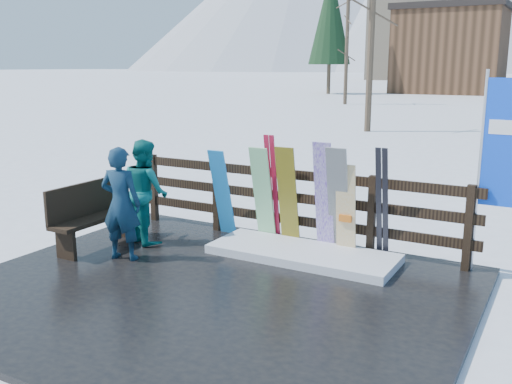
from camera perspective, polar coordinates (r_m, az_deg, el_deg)
The scene contains 16 objects.
ground at distance 7.05m, azimuth -4.79°, elevation -10.23°, with size 700.00×700.00×0.00m, color white.
deck at distance 7.03m, azimuth -4.79°, elevation -9.93°, with size 6.00×5.00×0.08m, color black.
fence at distance 8.64m, azimuth 3.29°, elevation -0.76°, with size 5.60×0.10×1.15m.
snow_patch at distance 8.07m, azimuth 4.66°, elevation -6.17°, with size 2.63×1.00×0.12m, color white.
bench at distance 8.74m, azimuth -16.05°, elevation -2.05°, with size 0.41×1.50×0.97m.
snowboard_0 at distance 8.95m, azimuth -3.40°, elevation -0.07°, with size 0.28×0.03×1.43m, color #1F87D8.
snowboard_1 at distance 8.58m, azimuth 0.69°, elevation -0.29°, with size 0.30×0.03×1.51m, color white.
snowboard_2 at distance 8.39m, azimuth 3.19°, elevation -0.49°, with size 0.29×0.03×1.53m, color gold.
snowboard_3 at distance 8.15m, azimuth 6.81°, elevation -0.56°, with size 0.27×0.03×1.64m, color silver.
snowboard_4 at distance 8.08m, azimuth 8.21°, elevation -0.95°, with size 0.30×0.03×1.58m, color black.
snowboard_5 at distance 8.07m, azimuth 8.96°, elevation -1.83°, with size 0.28×0.03×1.33m, color silver.
ski_pair_a at distance 8.56m, azimuth 1.64°, elevation 0.30°, with size 0.16×0.28×1.66m.
ski_pair_b at distance 7.95m, azimuth 12.50°, elevation -1.21°, with size 0.17×0.32×1.59m.
rental_flag at distance 7.74m, azimuth 22.82°, elevation 3.85°, with size 0.45×0.04×2.60m.
person_front at distance 8.03m, azimuth -13.35°, elevation -1.15°, with size 0.58×0.38×1.58m, color navy.
person_back at distance 8.77m, azimuth -10.98°, elevation 0.09°, with size 0.77×0.60×1.58m, color #0E6D69.
Camera 1 is at (3.67, -5.37, 2.72)m, focal length 40.00 mm.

